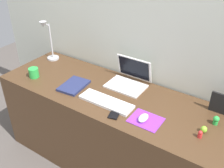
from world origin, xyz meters
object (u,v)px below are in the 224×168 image
at_px(mouse, 143,118).
at_px(notebook_pad, 74,86).
at_px(toy_figurine_lime, 204,129).
at_px(desk_lamp, 49,42).
at_px(toy_figurine_red, 200,134).
at_px(keyboard, 106,102).
at_px(cell_phone, 115,113).
at_px(laptop, 130,78).
at_px(picture_frame, 219,103).
at_px(coffee_mug, 34,73).
at_px(toy_figurine_green, 216,120).

bearing_deg(mouse, notebook_pad, 174.30).
distance_m(notebook_pad, toy_figurine_lime, 1.02).
distance_m(desk_lamp, toy_figurine_red, 1.54).
bearing_deg(keyboard, cell_phone, -29.66).
bearing_deg(toy_figurine_red, cell_phone, -170.64).
xyz_separation_m(laptop, picture_frame, (0.69, 0.02, 0.02)).
xyz_separation_m(desk_lamp, toy_figurine_lime, (1.52, -0.20, -0.16)).
bearing_deg(toy_figurine_lime, coffee_mug, -175.45).
xyz_separation_m(desk_lamp, toy_figurine_green, (1.56, -0.08, -0.15)).
bearing_deg(desk_lamp, laptop, 2.62).
bearing_deg(desk_lamp, mouse, -15.04).
relative_size(laptop, coffee_mug, 3.66).
bearing_deg(toy_figurine_red, toy_figurine_green, 76.05).
distance_m(toy_figurine_red, toy_figurine_lime, 0.06).
bearing_deg(coffee_mug, laptop, 25.81).
bearing_deg(picture_frame, toy_figurine_green, -79.79).
xyz_separation_m(notebook_pad, toy_figurine_red, (1.02, -0.02, 0.02)).
distance_m(laptop, keyboard, 0.32).
distance_m(mouse, notebook_pad, 0.66).
bearing_deg(laptop, mouse, -48.21).
bearing_deg(keyboard, laptop, 88.99).
relative_size(toy_figurine_red, toy_figurine_green, 0.81).
relative_size(laptop, desk_lamp, 0.77).
height_order(keyboard, desk_lamp, desk_lamp).
bearing_deg(toy_figurine_green, desk_lamp, 176.97).
height_order(desk_lamp, toy_figurine_lime, desk_lamp).
bearing_deg(toy_figurine_red, picture_frame, 86.41).
distance_m(laptop, notebook_pad, 0.45).
distance_m(cell_phone, toy_figurine_green, 0.66).
xyz_separation_m(notebook_pad, toy_figurine_green, (1.06, 0.16, 0.02)).
height_order(notebook_pad, picture_frame, picture_frame).
xyz_separation_m(keyboard, coffee_mug, (-0.72, -0.03, 0.03)).
distance_m(laptop, toy_figurine_red, 0.74).
xyz_separation_m(picture_frame, toy_figurine_lime, (-0.02, -0.25, -0.05)).
height_order(laptop, picture_frame, laptop).
bearing_deg(desk_lamp, toy_figurine_red, -9.79).
height_order(cell_phone, toy_figurine_red, toy_figurine_red).
relative_size(keyboard, coffee_mug, 5.00).
relative_size(laptop, picture_frame, 2.00).
relative_size(toy_figurine_red, toy_figurine_lime, 1.14).
bearing_deg(laptop, picture_frame, 1.31).
height_order(keyboard, toy_figurine_lime, toy_figurine_lime).
relative_size(notebook_pad, toy_figurine_lime, 5.42).
bearing_deg(keyboard, toy_figurine_lime, 6.83).
height_order(keyboard, toy_figurine_green, toy_figurine_green).
height_order(cell_phone, desk_lamp, desk_lamp).
bearing_deg(keyboard, toy_figurine_red, 1.81).
bearing_deg(mouse, cell_phone, -167.43).
bearing_deg(picture_frame, mouse, -136.35).
distance_m(notebook_pad, coffee_mug, 0.39).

